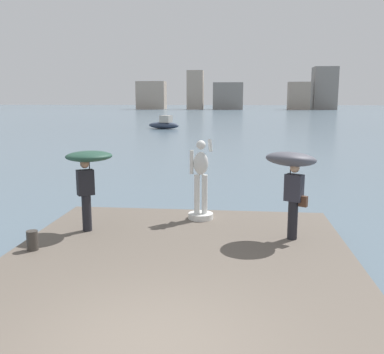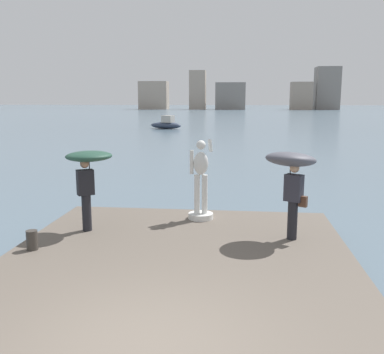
{
  "view_description": "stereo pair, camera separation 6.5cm",
  "coord_description": "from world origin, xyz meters",
  "px_view_note": "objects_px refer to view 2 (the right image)",
  "views": [
    {
      "loc": [
        1.14,
        -4.98,
        3.53
      ],
      "look_at": [
        0.0,
        5.88,
        1.55
      ],
      "focal_mm": 40.6,
      "sensor_mm": 36.0,
      "label": 1
    },
    {
      "loc": [
        1.21,
        -4.97,
        3.53
      ],
      "look_at": [
        0.0,
        5.88,
        1.55
      ],
      "focal_mm": 40.6,
      "sensor_mm": 36.0,
      "label": 2
    }
  ],
  "objects_px": {
    "mooring_bollard": "(32,240)",
    "boat_near": "(166,124)",
    "onlooker_left": "(88,166)",
    "statue_white_figure": "(201,186)",
    "onlooker_right": "(291,168)"
  },
  "relations": [
    {
      "from": "mooring_bollard",
      "to": "boat_near",
      "type": "relative_size",
      "value": 0.1
    },
    {
      "from": "mooring_bollard",
      "to": "boat_near",
      "type": "bearing_deg",
      "value": 95.96
    },
    {
      "from": "onlooker_left",
      "to": "boat_near",
      "type": "distance_m",
      "value": 41.51
    },
    {
      "from": "statue_white_figure",
      "to": "onlooker_left",
      "type": "xyz_separation_m",
      "value": [
        -2.56,
        -1.28,
        0.68
      ]
    },
    {
      "from": "onlooker_right",
      "to": "boat_near",
      "type": "relative_size",
      "value": 0.48
    },
    {
      "from": "onlooker_left",
      "to": "onlooker_right",
      "type": "height_order",
      "value": "onlooker_right"
    },
    {
      "from": "statue_white_figure",
      "to": "mooring_bollard",
      "type": "bearing_deg",
      "value": -139.84
    },
    {
      "from": "statue_white_figure",
      "to": "boat_near",
      "type": "xyz_separation_m",
      "value": [
        -7.75,
        39.89,
        -0.73
      ]
    },
    {
      "from": "onlooker_right",
      "to": "mooring_bollard",
      "type": "xyz_separation_m",
      "value": [
        -5.43,
        -1.39,
        -1.4
      ]
    },
    {
      "from": "statue_white_figure",
      "to": "onlooker_left",
      "type": "relative_size",
      "value": 1.1
    },
    {
      "from": "boat_near",
      "to": "statue_white_figure",
      "type": "bearing_deg",
      "value": -79.01
    },
    {
      "from": "statue_white_figure",
      "to": "onlooker_right",
      "type": "height_order",
      "value": "statue_white_figure"
    },
    {
      "from": "mooring_bollard",
      "to": "boat_near",
      "type": "height_order",
      "value": "boat_near"
    },
    {
      "from": "onlooker_left",
      "to": "onlooker_right",
      "type": "distance_m",
      "value": 4.7
    },
    {
      "from": "mooring_bollard",
      "to": "boat_near",
      "type": "distance_m",
      "value": 42.9
    }
  ]
}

